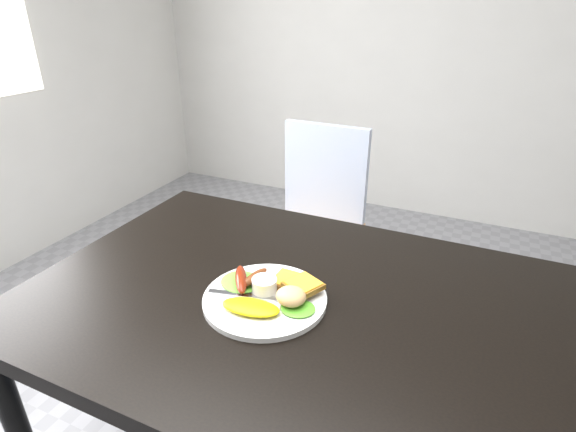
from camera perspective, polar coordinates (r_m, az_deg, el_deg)
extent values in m
cube|color=black|center=(1.01, 1.29, -11.12)|extent=(1.20, 0.80, 0.04)
cube|color=tan|center=(1.87, 2.77, -2.65)|extent=(0.38, 0.38, 0.04)
imported|color=navy|center=(1.42, 8.21, 0.32)|extent=(0.62, 0.52, 1.47)
cylinder|color=white|center=(0.98, -2.94, -10.47)|extent=(0.27, 0.27, 0.01)
ellipsoid|color=#399520|center=(1.02, -6.01, -8.30)|extent=(0.12, 0.12, 0.01)
ellipsoid|color=#50971E|center=(0.94, 1.27, -11.63)|extent=(0.08, 0.08, 0.01)
ellipsoid|color=yellow|center=(0.94, -4.76, -11.45)|extent=(0.13, 0.07, 0.02)
ellipsoid|color=#721F03|center=(1.00, -5.99, -7.97)|extent=(0.08, 0.11, 0.03)
ellipsoid|color=#622D15|center=(1.01, -4.31, -7.78)|extent=(0.04, 0.09, 0.02)
cylinder|color=white|center=(0.98, -3.01, -8.77)|extent=(0.06, 0.06, 0.03)
cube|color=brown|center=(1.02, 0.14, -8.31)|extent=(0.07, 0.07, 0.01)
cube|color=brown|center=(0.98, 1.95, -8.81)|extent=(0.09, 0.09, 0.01)
ellipsoid|color=beige|center=(0.94, 0.38, -10.15)|extent=(0.08, 0.07, 0.03)
cube|color=#ADAFB7|center=(0.98, -5.38, -10.02)|extent=(0.17, 0.05, 0.00)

